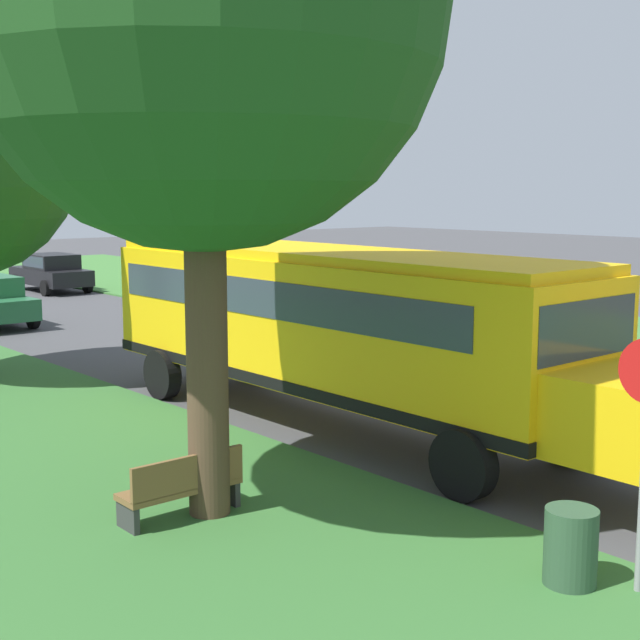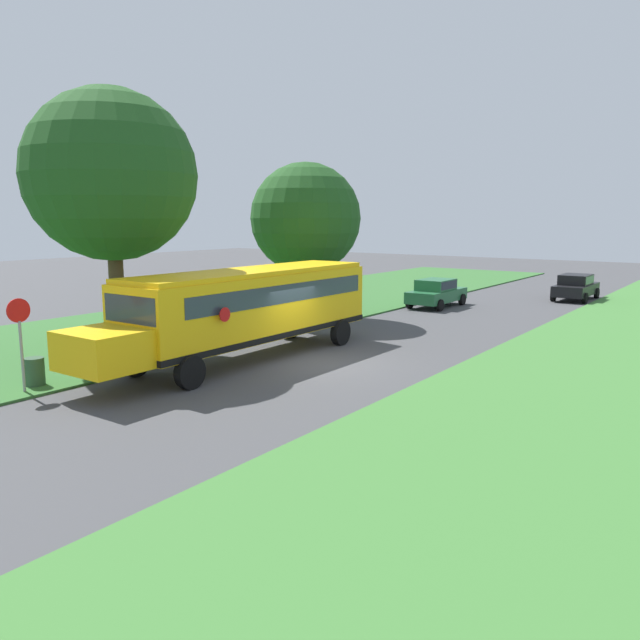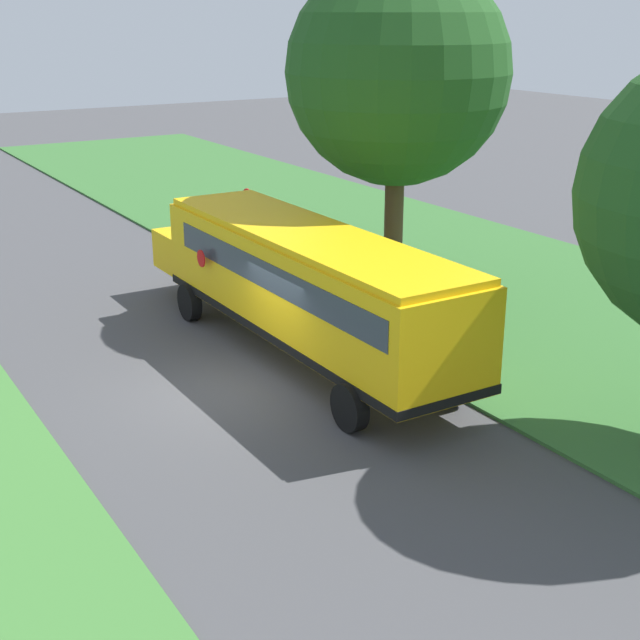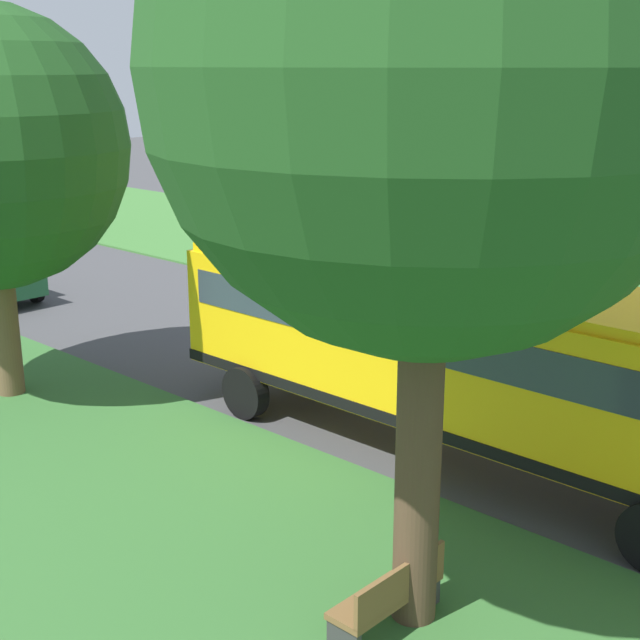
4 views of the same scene
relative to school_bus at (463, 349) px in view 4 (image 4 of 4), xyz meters
The scene contains 6 objects.
ground_plane 3.26m from the school_bus, 21.54° to the left, with size 120.00×120.00×0.00m, color #424244.
grass_verge 7.84m from the school_bus, behind, with size 12.00×80.00×0.08m, color #33662D.
school_bus is the anchor object (origin of this frame).
car_black_middle 24.31m from the school_bus, 77.53° to the left, with size 2.02×4.40×1.56m.
oak_tree_beside_bus 6.56m from the school_bus, 152.57° to the right, with size 5.97×5.97×9.39m.
park_bench 5.29m from the school_bus, 154.93° to the right, with size 1.60×0.51×0.92m.
Camera 4 is at (-14.29, -8.67, 6.43)m, focal length 50.00 mm.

